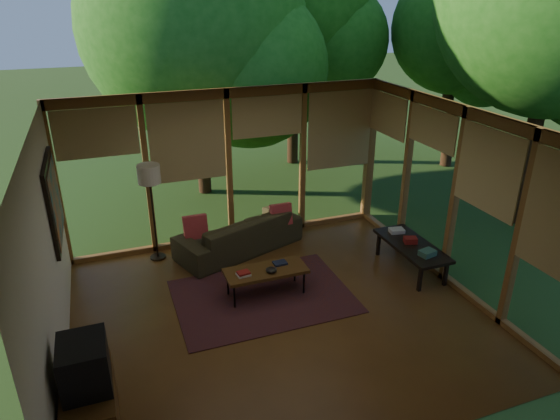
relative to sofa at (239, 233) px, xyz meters
name	(u,v)px	position (x,y,z in m)	size (l,w,h in m)	color
floor	(279,313)	(0.00, -2.00, -0.32)	(5.50, 5.50, 0.00)	brown
ceiling	(279,123)	(0.00, -2.00, 2.38)	(5.50, 5.50, 0.00)	white
wall_left	(48,262)	(-2.75, -2.00, 1.03)	(0.04, 5.00, 2.70)	beige
wall_front	(378,343)	(0.00, -4.50, 1.03)	(5.50, 0.04, 2.70)	beige
window_wall_back	(229,167)	(0.00, 0.50, 1.03)	(5.50, 0.12, 2.70)	brown
window_wall_right	(455,198)	(2.75, -2.00, 1.03)	(0.12, 5.00, 2.70)	brown
exterior_lawn	(424,129)	(8.00, 6.00, -0.33)	(40.00, 40.00, 0.00)	#2B4D1C
tree_nw	(194,27)	(0.04, 3.01, 3.17)	(4.53, 4.53, 5.76)	#362213
tree_ne	(293,2)	(2.67, 4.35, 3.58)	(3.84, 3.84, 5.83)	#362213
tree_far	(457,29)	(6.12, 2.64, 3.03)	(3.02, 3.02, 4.87)	#362213
rug	(263,296)	(-0.08, -1.53, -0.31)	(2.54, 1.80, 0.01)	maroon
sofa	(239,233)	(0.00, 0.00, 0.00)	(2.19, 0.86, 0.64)	#342F1A
pillow_left	(196,227)	(-0.75, -0.05, 0.25)	(0.39, 0.13, 0.39)	maroon
pillow_right	(281,215)	(0.75, -0.05, 0.25)	(0.37, 0.12, 0.37)	maroon
ct_book_lower	(244,274)	(-0.37, -1.54, 0.12)	(0.19, 0.14, 0.03)	beige
ct_book_upper	(243,273)	(-0.37, -1.54, 0.15)	(0.17, 0.13, 0.03)	maroon
ct_book_side	(280,263)	(0.23, -1.41, 0.12)	(0.20, 0.15, 0.03)	black
ct_bowl	(271,270)	(0.03, -1.59, 0.14)	(0.16, 0.16, 0.07)	black
media_cabinet	(91,409)	(-2.47, -3.28, -0.02)	(0.50, 1.00, 0.60)	#553517
television	(84,365)	(-2.45, -3.28, 0.53)	(0.45, 0.55, 0.50)	black
console_book_a	(427,253)	(2.40, -1.99, 0.18)	(0.24, 0.17, 0.09)	#355E4C
console_book_b	(410,240)	(2.40, -1.54, 0.18)	(0.20, 0.15, 0.09)	maroon
console_book_c	(397,231)	(2.40, -1.14, 0.17)	(0.23, 0.17, 0.06)	beige
floor_lamp	(149,180)	(-1.38, 0.20, 1.09)	(0.36, 0.36, 1.65)	black
coffee_table	(266,271)	(-0.02, -1.49, 0.07)	(1.20, 0.50, 0.43)	#553517
side_console	(412,247)	(2.40, -1.59, 0.09)	(0.60, 1.40, 0.46)	black
wall_painting	(54,200)	(-2.72, -0.60, 1.23)	(0.06, 1.35, 1.15)	black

